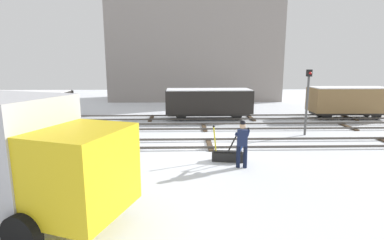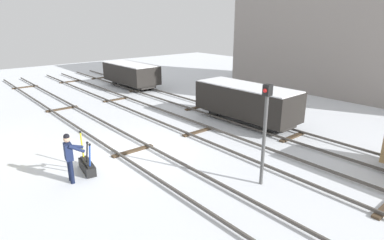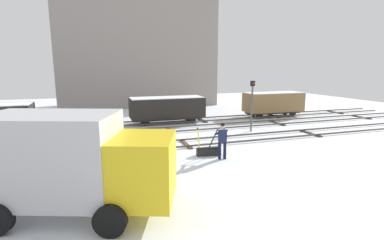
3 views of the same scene
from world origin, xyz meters
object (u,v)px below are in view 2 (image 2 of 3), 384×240
Objects in this scene: signal_post at (265,125)px; freight_car_mid_siding at (246,101)px; switch_lever_frame at (87,165)px; rail_worker at (70,155)px; freight_car_far_end at (131,74)px.

freight_car_mid_siding is (-4.88, 4.84, -0.96)m from signal_post.
rail_worker is at bearing -51.55° from switch_lever_frame.
freight_car_mid_siding reaches higher than switch_lever_frame.
freight_car_mid_siding is at bearing -1.32° from freight_car_far_end.
freight_car_far_end is at bearing 152.52° from switch_lever_frame.
freight_car_far_end reaches higher than switch_lever_frame.
freight_car_mid_siding is (-0.46, 9.79, 0.20)m from rail_worker.
signal_post is 0.60× the size of freight_car_mid_siding.
switch_lever_frame is 9.12m from freight_car_mid_siding.
switch_lever_frame is at bearing -90.67° from freight_car_mid_siding.
signal_post is at bearing -45.70° from freight_car_mid_siding.
switch_lever_frame is 1.14m from rail_worker.
switch_lever_frame is 0.25× the size of freight_car_mid_siding.
rail_worker is 0.31× the size of freight_car_mid_siding.
rail_worker is 16.11m from freight_car_far_end.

